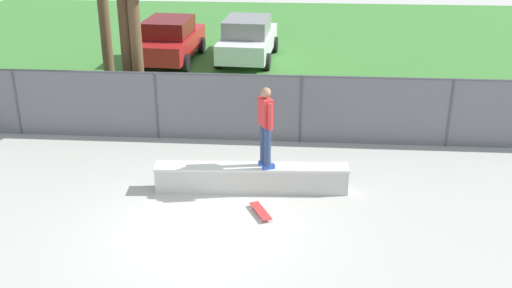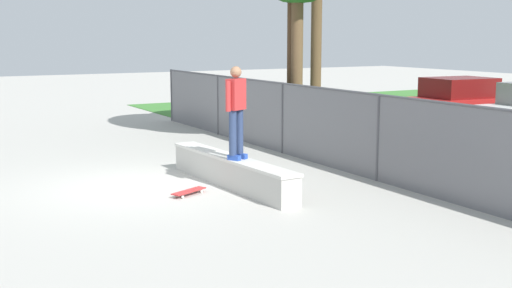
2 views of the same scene
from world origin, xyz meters
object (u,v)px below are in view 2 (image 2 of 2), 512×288
skateboard (189,191)px  car_red (461,103)px  concrete_ledge (231,171)px  skateboarder (236,108)px

skateboard → car_red: bearing=110.1°
concrete_ledge → skateboard: 1.11m
skateboard → car_red: size_ratio=0.19×
skateboarder → skateboard: size_ratio=2.25×
car_red → concrete_ledge: bearing=-69.4°
skateboarder → car_red: 11.41m
skateboarder → car_red: size_ratio=0.42×
concrete_ledge → skateboard: size_ratio=5.31×
skateboard → car_red: (-4.23, 11.56, 0.77)m
concrete_ledge → skateboarder: bearing=-7.2°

